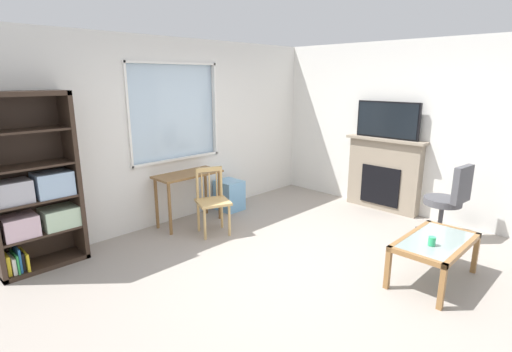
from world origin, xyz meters
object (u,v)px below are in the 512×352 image
(desk_under_window, at_px, (188,182))
(fireplace, at_px, (383,174))
(sippy_cup, at_px, (432,241))
(coffee_table, at_px, (435,246))
(office_chair, at_px, (450,197))
(bookshelf, at_px, (34,193))
(tv, at_px, (387,120))
(plastic_drawer_unit, at_px, (229,195))
(wooden_chair, at_px, (212,200))

(desk_under_window, relative_size, fireplace, 0.77)
(sippy_cup, bearing_deg, coffee_table, 6.72)
(desk_under_window, height_order, sippy_cup, desk_under_window)
(office_chair, bearing_deg, fireplace, 68.34)
(bookshelf, relative_size, tv, 1.94)
(plastic_drawer_unit, xyz_separation_m, tv, (1.74, -1.74, 1.21))
(desk_under_window, bearing_deg, tv, -33.37)
(tv, xyz_separation_m, sippy_cup, (-1.92, -1.51, -0.94))
(wooden_chair, distance_m, sippy_cup, 2.75)
(desk_under_window, xyz_separation_m, sippy_cup, (0.64, -3.19, -0.12))
(bookshelf, xyz_separation_m, desk_under_window, (1.96, -0.11, -0.23))
(sippy_cup, bearing_deg, plastic_drawer_unit, 86.88)
(bookshelf, relative_size, office_chair, 1.95)
(bookshelf, distance_m, plastic_drawer_unit, 2.84)
(desk_under_window, xyz_separation_m, plastic_drawer_unit, (0.82, 0.05, -0.39))
(tv, relative_size, office_chair, 1.01)
(wooden_chair, xyz_separation_m, fireplace, (2.56, -1.17, 0.12))
(desk_under_window, relative_size, sippy_cup, 10.81)
(plastic_drawer_unit, xyz_separation_m, sippy_cup, (-0.18, -3.24, 0.26))
(sippy_cup, bearing_deg, office_chair, 12.87)
(wooden_chair, bearing_deg, tv, -24.71)
(desk_under_window, bearing_deg, wooden_chair, -88.08)
(plastic_drawer_unit, bearing_deg, sippy_cup, -93.12)
(bookshelf, distance_m, fireplace, 4.89)
(bookshelf, relative_size, wooden_chair, 2.16)
(plastic_drawer_unit, xyz_separation_m, office_chair, (1.30, -2.91, 0.31))
(fireplace, distance_m, sippy_cup, 2.46)
(bookshelf, relative_size, sippy_cup, 21.65)
(desk_under_window, xyz_separation_m, fireplace, (2.58, -1.69, -0.04))
(bookshelf, xyz_separation_m, office_chair, (4.07, -2.97, -0.30))
(bookshelf, xyz_separation_m, fireplace, (4.54, -1.80, -0.27))
(desk_under_window, bearing_deg, bookshelf, 176.68)
(fireplace, height_order, tv, tv)
(plastic_drawer_unit, height_order, coffee_table, plastic_drawer_unit)
(bookshelf, xyz_separation_m, sippy_cup, (2.60, -3.31, -0.35))
(desk_under_window, distance_m, wooden_chair, 0.54)
(desk_under_window, height_order, fireplace, fireplace)
(desk_under_window, bearing_deg, plastic_drawer_unit, 3.49)
(bookshelf, xyz_separation_m, tv, (4.52, -1.80, 0.59))
(tv, bearing_deg, plastic_drawer_unit, 135.10)
(fireplace, relative_size, tv, 1.26)
(fireplace, relative_size, office_chair, 1.27)
(wooden_chair, relative_size, sippy_cup, 10.00)
(coffee_table, xyz_separation_m, sippy_cup, (-0.18, -0.02, 0.11))
(desk_under_window, height_order, office_chair, office_chair)
(fireplace, bearing_deg, office_chair, -111.66)
(office_chair, bearing_deg, sippy_cup, -167.13)
(bookshelf, height_order, coffee_table, bookshelf)
(fireplace, distance_m, office_chair, 1.26)
(fireplace, bearing_deg, tv, -180.00)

